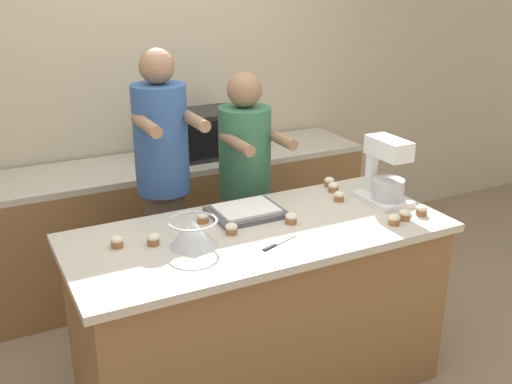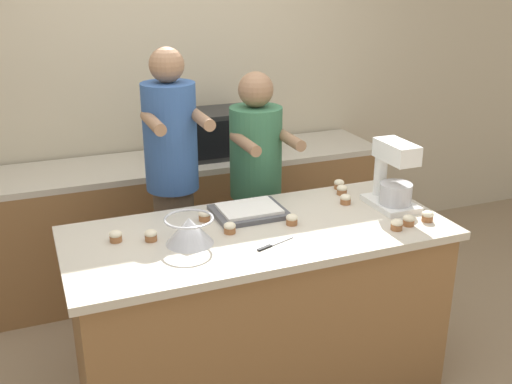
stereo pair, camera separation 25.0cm
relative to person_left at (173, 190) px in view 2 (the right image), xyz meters
The scene contains 21 objects.
back_wall 1.13m from the person_left, 76.05° to the left, with size 10.00×0.06×2.70m.
island_counter 0.87m from the person_left, 69.87° to the right, with size 1.88×0.82×0.93m.
back_counter 0.86m from the person_left, 69.26° to the left, with size 2.80×0.60×0.89m.
person_left is the anchor object (origin of this frame).
person_right 0.52m from the person_left, ahead, with size 0.33×0.50×1.57m.
stand_mixer 1.23m from the person_left, 33.46° to the right, with size 0.20×0.30×0.36m.
mixing_bowl 0.73m from the person_left, 98.26° to the right, with size 0.23×0.23×0.13m.
baking_tray 0.56m from the person_left, 60.75° to the right, with size 0.37×0.29×0.04m.
microwave_oven 0.84m from the person_left, 53.04° to the left, with size 0.56×0.36×0.31m.
knife 0.91m from the person_left, 74.29° to the right, with size 0.21×0.09×0.01m.
cupcake_0 0.71m from the person_left, 126.29° to the right, with size 0.06×0.06×0.06m.
cupcake_1 0.68m from the person_left, 113.04° to the right, with size 0.06×0.06×0.06m.
cupcake_2 0.96m from the person_left, 25.80° to the right, with size 0.06×0.06×0.06m.
cupcake_3 1.41m from the person_left, 40.22° to the right, with size 0.06×0.06×0.06m.
cupcake_4 0.49m from the person_left, 85.71° to the right, with size 0.06×0.06×0.06m.
cupcake_5 0.82m from the person_left, 58.61° to the right, with size 0.06×0.06×0.06m.
cupcake_6 1.28m from the person_left, 47.23° to the right, with size 0.06×0.06×0.06m.
cupcake_7 0.98m from the person_left, 34.22° to the right, with size 0.06×0.06×0.06m.
cupcake_8 0.95m from the person_left, 20.26° to the right, with size 0.06×0.06×0.06m.
cupcake_9 0.69m from the person_left, 81.15° to the right, with size 0.06×0.06×0.06m.
cupcake_10 1.33m from the person_left, 43.84° to the right, with size 0.06×0.06×0.06m.
Camera 2 is at (-1.00, -2.47, 2.12)m, focal length 42.00 mm.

